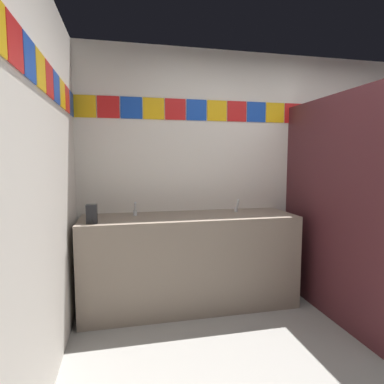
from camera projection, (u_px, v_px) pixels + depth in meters
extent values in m
cube|color=silver|center=(263.00, 173.00, 3.52)|extent=(3.95, 0.08, 2.55)
cube|color=yellow|center=(85.00, 106.00, 3.01)|extent=(0.21, 0.01, 0.21)
cube|color=red|center=(108.00, 107.00, 3.06)|extent=(0.21, 0.01, 0.21)
cube|color=#1947B7|center=(131.00, 108.00, 3.10)|extent=(0.21, 0.01, 0.21)
cube|color=yellow|center=(154.00, 109.00, 3.15)|extent=(0.21, 0.01, 0.21)
cube|color=red|center=(175.00, 109.00, 3.19)|extent=(0.21, 0.01, 0.21)
cube|color=#1947B7|center=(196.00, 110.00, 3.24)|extent=(0.21, 0.01, 0.21)
cube|color=yellow|center=(217.00, 111.00, 3.29)|extent=(0.21, 0.01, 0.21)
cube|color=red|center=(237.00, 111.00, 3.33)|extent=(0.21, 0.01, 0.21)
cube|color=#1947B7|center=(256.00, 112.00, 3.38)|extent=(0.21, 0.01, 0.21)
cube|color=yellow|center=(275.00, 113.00, 3.43)|extent=(0.21, 0.01, 0.21)
cube|color=red|center=(293.00, 113.00, 3.47)|extent=(0.21, 0.01, 0.21)
cube|color=#1947B7|center=(311.00, 114.00, 3.52)|extent=(0.21, 0.01, 0.21)
cube|color=yellow|center=(329.00, 115.00, 3.57)|extent=(0.21, 0.01, 0.21)
cube|color=red|center=(346.00, 115.00, 3.61)|extent=(0.21, 0.01, 0.21)
cube|color=#1947B7|center=(362.00, 116.00, 3.66)|extent=(0.21, 0.01, 0.21)
cube|color=yellow|center=(378.00, 116.00, 3.71)|extent=(0.21, 0.01, 0.21)
cube|color=silver|center=(12.00, 193.00, 1.44)|extent=(0.08, 3.32, 2.55)
cube|color=red|center=(15.00, 43.00, 1.38)|extent=(0.01, 0.21, 0.21)
cube|color=#1947B7|center=(30.00, 59.00, 1.59)|extent=(0.01, 0.21, 0.21)
cube|color=yellow|center=(41.00, 71.00, 1.81)|extent=(0.01, 0.21, 0.21)
cube|color=red|center=(49.00, 80.00, 2.03)|extent=(0.01, 0.21, 0.21)
cube|color=#1947B7|center=(56.00, 88.00, 2.24)|extent=(0.01, 0.21, 0.21)
cube|color=yellow|center=(62.00, 94.00, 2.46)|extent=(0.01, 0.21, 0.21)
cube|color=red|center=(67.00, 99.00, 2.67)|extent=(0.01, 0.21, 0.21)
cube|color=#1947B7|center=(71.00, 104.00, 2.89)|extent=(0.01, 0.21, 0.21)
cube|color=gray|center=(190.00, 261.00, 3.08)|extent=(2.04, 0.60, 0.89)
cube|color=gray|center=(184.00, 215.00, 3.31)|extent=(2.04, 0.03, 0.08)
cylinder|color=#F0EBCA|center=(136.00, 224.00, 2.90)|extent=(0.34, 0.34, 0.10)
cylinder|color=#F0EBCA|center=(241.00, 220.00, 3.12)|extent=(0.34, 0.34, 0.10)
cylinder|color=silver|center=(135.00, 213.00, 3.03)|extent=(0.04, 0.04, 0.05)
cylinder|color=silver|center=(135.00, 207.00, 2.97)|extent=(0.02, 0.06, 0.09)
cylinder|color=silver|center=(236.00, 209.00, 3.24)|extent=(0.04, 0.04, 0.05)
cylinder|color=silver|center=(238.00, 203.00, 3.19)|extent=(0.02, 0.06, 0.09)
cube|color=black|center=(92.00, 214.00, 2.66)|extent=(0.09, 0.07, 0.16)
cylinder|color=black|center=(92.00, 222.00, 2.62)|extent=(0.02, 0.02, 0.03)
cube|color=#471E23|center=(329.00, 208.00, 2.85)|extent=(0.04, 1.48, 1.99)
cylinder|color=white|center=(349.00, 278.00, 3.28)|extent=(0.38, 0.38, 0.40)
torus|color=white|center=(350.00, 258.00, 3.26)|extent=(0.39, 0.39, 0.05)
cube|color=white|center=(337.00, 238.00, 3.45)|extent=(0.34, 0.17, 0.34)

